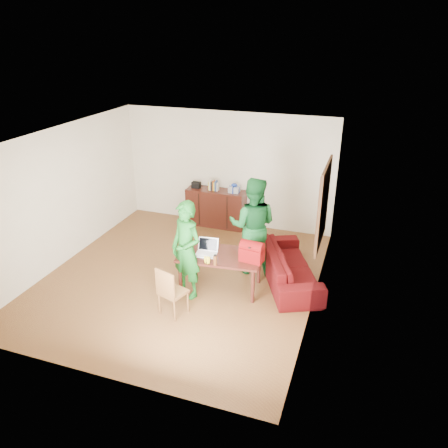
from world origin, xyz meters
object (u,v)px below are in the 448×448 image
at_px(person_far, 253,226).
at_px(red_bag, 252,253).
at_px(bottle, 215,260).
at_px(chair, 173,300).
at_px(table, 220,259).
at_px(sofa, 289,265).
at_px(laptop, 206,253).
at_px(person_near, 186,250).

xyz_separation_m(person_far, red_bag, (0.23, -0.86, -0.12)).
bearing_deg(bottle, chair, -130.15).
xyz_separation_m(table, person_far, (0.36, 0.83, 0.35)).
distance_m(person_far, sofa, 1.01).
bearing_deg(sofa, laptop, 95.00).
distance_m(person_far, red_bag, 0.90).
xyz_separation_m(table, chair, (-0.48, -1.00, -0.35)).
height_order(person_far, laptop, person_far).
height_order(chair, red_bag, red_bag).
distance_m(table, red_bag, 0.63).
relative_size(person_far, bottle, 9.71).
bearing_deg(person_near, table, 62.58).
height_order(laptop, sofa, laptop).
bearing_deg(person_far, bottle, 67.49).
xyz_separation_m(laptop, red_bag, (0.82, 0.06, 0.10)).
bearing_deg(person_far, table, 58.83).
bearing_deg(sofa, person_near, 98.71).
xyz_separation_m(red_bag, sofa, (0.54, 0.71, -0.53)).
distance_m(person_far, bottle, 1.26).
distance_m(chair, person_far, 2.13).
relative_size(chair, person_near, 0.50).
xyz_separation_m(bottle, red_bag, (0.55, 0.34, 0.05)).
height_order(table, chair, chair).
xyz_separation_m(person_near, red_bag, (1.07, 0.35, -0.05)).
distance_m(laptop, red_bag, 0.83).
relative_size(person_near, person_far, 0.93).
height_order(person_far, sofa, person_far).
xyz_separation_m(person_near, sofa, (1.61, 1.06, -0.58)).
relative_size(chair, red_bag, 2.19).
distance_m(table, person_near, 0.68).
relative_size(table, chair, 1.76).
xyz_separation_m(person_near, person_far, (0.85, 1.21, 0.07)).
distance_m(chair, red_bag, 1.55).
height_order(chair, laptop, laptop).
xyz_separation_m(chair, sofa, (1.61, 1.68, 0.05)).
relative_size(red_bag, sofa, 0.19).
distance_m(chair, person_near, 0.88).
relative_size(person_near, red_bag, 4.42).
xyz_separation_m(person_far, laptop, (-0.60, -0.92, -0.22)).
relative_size(bottle, red_bag, 0.49).
height_order(chair, person_far, person_far).
distance_m(red_bag, sofa, 1.04).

